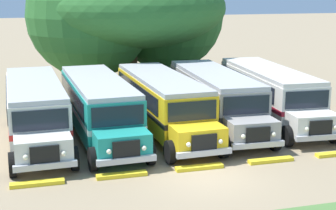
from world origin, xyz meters
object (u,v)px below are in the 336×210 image
parked_bus_slot_2 (163,100)px  broad_shade_tree (128,9)px  parked_bus_slot_3 (215,96)px  parked_bus_slot_1 (99,104)px  parked_bus_slot_4 (270,91)px  parked_bus_slot_0 (35,108)px

parked_bus_slot_2 → broad_shade_tree: broad_shade_tree is taller
parked_bus_slot_3 → parked_bus_slot_1: bearing=-84.2°
parked_bus_slot_2 → broad_shade_tree: bearing=174.6°
parked_bus_slot_3 → parked_bus_slot_4: 3.36m
parked_bus_slot_3 → parked_bus_slot_4: same height
parked_bus_slot_3 → broad_shade_tree: (-2.32, 11.91, 4.09)m
parked_bus_slot_1 → parked_bus_slot_3: bearing=91.2°
parked_bus_slot_1 → parked_bus_slot_2: same height
parked_bus_slot_2 → parked_bus_slot_4: size_ratio=1.00×
parked_bus_slot_3 → parked_bus_slot_4: bearing=96.3°
parked_bus_slot_4 → parked_bus_slot_2: bearing=-80.7°
parked_bus_slot_0 → broad_shade_tree: 14.61m
parked_bus_slot_2 → parked_bus_slot_1: bearing=-91.9°
broad_shade_tree → parked_bus_slot_0: bearing=-120.0°
parked_bus_slot_0 → parked_bus_slot_3: same height
parked_bus_slot_0 → parked_bus_slot_4: (12.68, 0.50, 0.00)m
parked_bus_slot_2 → parked_bus_slot_4: bearing=93.7°
parked_bus_slot_4 → broad_shade_tree: (-5.67, 11.65, 4.09)m
parked_bus_slot_3 → broad_shade_tree: broad_shade_tree is taller
parked_bus_slot_0 → parked_bus_slot_2: same height
parked_bus_slot_1 → parked_bus_slot_3: size_ratio=1.00×
parked_bus_slot_0 → parked_bus_slot_3: 9.34m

